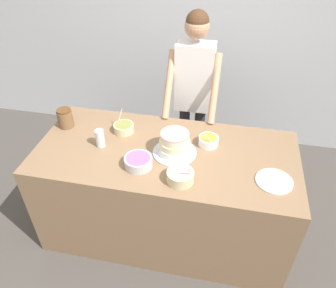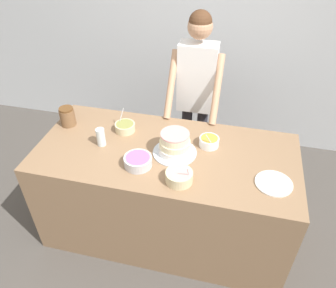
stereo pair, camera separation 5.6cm
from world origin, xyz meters
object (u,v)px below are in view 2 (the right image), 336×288
(cake, at_px, (175,144))
(frosting_bowl_orange, at_px, (209,141))
(ceramic_plate, at_px, (274,183))
(frosting_bowl_purple, at_px, (138,161))
(frosting_bowl_pink, at_px, (179,176))
(stoneware_jar, at_px, (67,116))
(drinking_glass, at_px, (101,137))
(person_baker, at_px, (197,85))
(frosting_bowl_olive, at_px, (125,127))

(cake, bearing_deg, frosting_bowl_orange, 32.48)
(cake, height_order, ceramic_plate, cake)
(frosting_bowl_purple, bearing_deg, frosting_bowl_pink, -15.81)
(frosting_bowl_purple, relative_size, stoneware_jar, 1.25)
(frosting_bowl_purple, xyz_separation_m, frosting_bowl_orange, (0.46, 0.35, -0.00))
(stoneware_jar, bearing_deg, cake, -9.71)
(frosting_bowl_orange, xyz_separation_m, ceramic_plate, (0.48, -0.32, -0.03))
(frosting_bowl_purple, distance_m, drinking_glass, 0.39)
(frosting_bowl_orange, bearing_deg, person_baker, 108.64)
(frosting_bowl_purple, height_order, frosting_bowl_orange, frosting_bowl_orange)
(ceramic_plate, bearing_deg, frosting_bowl_pink, -169.17)
(frosting_bowl_purple, distance_m, ceramic_plate, 0.95)
(frosting_bowl_olive, relative_size, stoneware_jar, 1.09)
(drinking_glass, bearing_deg, ceramic_plate, -6.03)
(person_baker, bearing_deg, frosting_bowl_purple, -104.58)
(frosting_bowl_purple, relative_size, drinking_glass, 1.41)
(frosting_bowl_pink, bearing_deg, frosting_bowl_olive, 139.29)
(drinking_glass, bearing_deg, frosting_bowl_pink, -21.00)
(frosting_bowl_orange, relative_size, frosting_bowl_pink, 0.82)
(frosting_bowl_purple, relative_size, frosting_bowl_pink, 1.08)
(frosting_bowl_olive, bearing_deg, ceramic_plate, -16.80)
(person_baker, height_order, stoneware_jar, person_baker)
(person_baker, distance_m, cake, 0.78)
(drinking_glass, xyz_separation_m, ceramic_plate, (1.30, -0.14, -0.07))
(frosting_bowl_pink, bearing_deg, stoneware_jar, 156.73)
(person_baker, xyz_separation_m, ceramic_plate, (0.70, -0.94, -0.18))
(ceramic_plate, bearing_deg, frosting_bowl_purple, -178.23)
(ceramic_plate, bearing_deg, cake, 166.96)
(stoneware_jar, bearing_deg, frosting_bowl_olive, 3.07)
(person_baker, bearing_deg, frosting_bowl_pink, -86.38)
(cake, xyz_separation_m, frosting_bowl_pink, (0.09, -0.29, -0.04))
(frosting_bowl_orange, height_order, stoneware_jar, stoneware_jar)
(frosting_bowl_pink, bearing_deg, person_baker, 93.62)
(frosting_bowl_pink, xyz_separation_m, drinking_glass, (-0.67, 0.26, 0.03))
(frosting_bowl_olive, xyz_separation_m, frosting_bowl_pink, (0.55, -0.48, 0.01))
(person_baker, distance_m, stoneware_jar, 1.16)
(person_baker, relative_size, frosting_bowl_pink, 9.25)
(drinking_glass, bearing_deg, frosting_bowl_purple, -25.46)
(drinking_glass, height_order, ceramic_plate, drinking_glass)
(frosting_bowl_pink, bearing_deg, ceramic_plate, 10.83)
(frosting_bowl_purple, xyz_separation_m, frosting_bowl_olive, (-0.23, 0.39, -0.00))
(cake, relative_size, frosting_bowl_pink, 1.77)
(frosting_bowl_purple, bearing_deg, frosting_bowl_orange, 36.90)
(person_baker, height_order, frosting_bowl_pink, person_baker)
(frosting_bowl_orange, height_order, drinking_glass, same)
(person_baker, xyz_separation_m, drinking_glass, (-0.60, -0.81, -0.11))
(frosting_bowl_olive, height_order, ceramic_plate, frosting_bowl_olive)
(frosting_bowl_orange, bearing_deg, frosting_bowl_pink, -108.09)
(frosting_bowl_purple, height_order, drinking_glass, drinking_glass)
(frosting_bowl_olive, bearing_deg, frosting_bowl_orange, -3.12)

